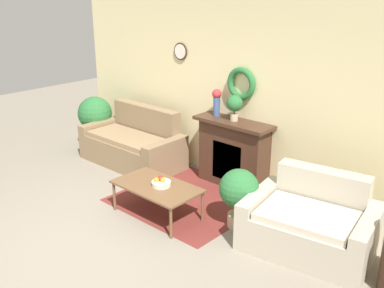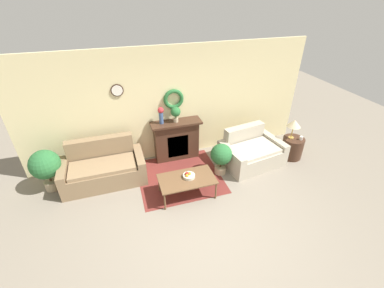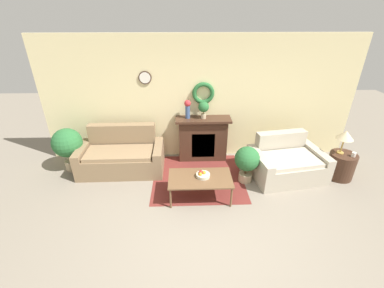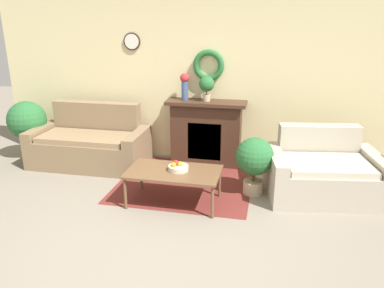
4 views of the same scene
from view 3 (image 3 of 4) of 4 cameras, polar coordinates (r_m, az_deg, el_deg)
name	(u,v)px [view 3 (image 3 of 4)]	position (r m, az deg, el deg)	size (l,w,h in m)	color
ground_plane	(210,242)	(4.11, 3.93, -21.00)	(16.00, 16.00, 0.00)	gray
floor_rug	(198,177)	(5.37, 1.35, -7.37)	(1.83, 1.74, 0.01)	maroon
wall_back	(200,100)	(5.67, 1.76, 9.85)	(6.80, 0.15, 2.70)	beige
fireplace	(203,138)	(5.80, 2.42, 1.25)	(1.20, 0.41, 1.01)	#42281C
couch_left	(122,156)	(5.67, -15.34, -2.63)	(1.76, 0.89, 0.93)	#846B4C
loveseat_right	(286,163)	(5.63, 20.21, -3.90)	(1.54, 1.19, 0.84)	#B2A893
coffee_table	(200,179)	(4.64, 1.83, -7.83)	(1.13, 0.64, 0.43)	brown
fruit_bowl	(203,175)	(4.62, 2.40, -6.84)	(0.25, 0.25, 0.12)	beige
side_table_by_loveseat	(341,166)	(6.06, 30.19, -4.17)	(0.52, 0.52, 0.54)	#42281C
table_lamp	(345,135)	(5.79, 30.92, 1.65)	(0.32, 0.32, 0.49)	#B28E42
mug	(354,154)	(5.92, 32.27, -1.98)	(0.08, 0.08, 0.09)	silver
vase_on_mantel_left	(188,108)	(5.50, -0.98, 8.07)	(0.14, 0.14, 0.40)	#3D5684
potted_plant_on_mantel	(204,108)	(5.50, 2.60, 8.06)	(0.23, 0.23, 0.37)	tan
potted_plant_floor_by_couch	(68,144)	(5.94, -25.93, -0.08)	(0.61, 0.61, 0.94)	tan
potted_plant_floor_by_loveseat	(247,161)	(5.13, 12.11, -3.63)	(0.49, 0.49, 0.76)	tan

